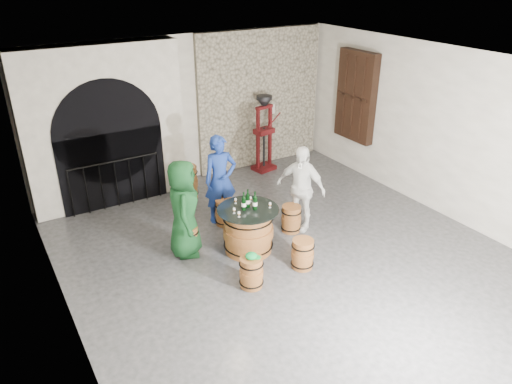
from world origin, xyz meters
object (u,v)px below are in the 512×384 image
barrel_stool_right (291,219)px  wine_bottle_left (244,203)px  barrel_table (248,230)px  corking_press (264,128)px  person_blue (220,180)px  side_barrel (186,182)px  person_white (301,188)px  barrel_stool_far (225,212)px  wine_bottle_center (255,202)px  barrel_stool_near_left (251,272)px  barrel_stool_near_right (303,254)px  person_green (184,209)px  wine_bottle_right (248,200)px  barrel_stool_left (188,240)px

barrel_stool_right → wine_bottle_left: (-1.09, -0.15, 0.68)m
barrel_table → corking_press: size_ratio=0.58×
person_blue → corking_press: bearing=49.2°
barrel_table → side_barrel: barrel_table is taller
barrel_table → person_white: person_white is taller
barrel_stool_far → wine_bottle_center: 1.29m
person_white → side_barrel: 2.66m
barrel_stool_near_left → person_white: (1.71, 1.11, 0.56)m
barrel_table → barrel_stool_far: barrel_table is taller
barrel_stool_right → person_white: person_white is taller
barrel_stool_near_right → barrel_stool_near_left: size_ratio=1.00×
barrel_stool_near_left → person_green: bearing=108.8°
barrel_stool_right → wine_bottle_center: bearing=-166.0°
wine_bottle_right → corking_press: size_ratio=0.18×
person_blue → wine_bottle_center: (-0.01, -1.27, 0.08)m
barrel_stool_far → side_barrel: 1.46m
barrel_table → barrel_stool_left: (-0.92, 0.46, -0.15)m
barrel_stool_right → wine_bottle_left: 1.30m
barrel_stool_far → wine_bottle_left: (-0.16, -1.01, 0.68)m
barrel_table → barrel_stool_far: bearing=85.0°
person_white → person_green: bearing=-126.2°
person_white → side_barrel: (-1.31, 2.27, -0.46)m
barrel_stool_right → barrel_stool_near_left: bearing=-144.2°
barrel_stool_right → wine_bottle_left: wine_bottle_left is taller
person_white → wine_bottle_right: size_ratio=4.99×
barrel_stool_near_right → person_green: bearing=136.3°
barrel_stool_right → wine_bottle_center: 1.17m
barrel_stool_left → person_blue: size_ratio=0.30×
wine_bottle_right → side_barrel: wine_bottle_right is taller
person_green → person_blue: bearing=-31.5°
barrel_stool_right → wine_bottle_center: size_ratio=1.57×
barrel_stool_far → wine_bottle_left: size_ratio=1.57×
wine_bottle_center → side_barrel: size_ratio=0.46×
barrel_table → corking_press: (2.13, 2.91, 0.65)m
corking_press → barrel_stool_near_left: bearing=-134.9°
barrel_stool_far → barrel_stool_near_left: (-0.57, -1.94, 0.00)m
person_blue → corking_press: 2.65m
person_green → wine_bottle_right: person_green is taller
barrel_table → barrel_stool_near_right: barrel_table is taller
barrel_stool_left → barrel_table: bearing=-26.8°
barrel_stool_left → corking_press: (3.05, 2.44, 0.80)m
barrel_stool_left → corking_press: bearing=38.7°
barrel_stool_right → corking_press: 3.06m
wine_bottle_center → barrel_stool_far: bearing=90.5°
person_white → wine_bottle_center: person_white is taller
barrel_stool_near_right → barrel_stool_near_left: 0.97m
barrel_stool_right → barrel_stool_near_left: (-1.49, -1.08, 0.00)m
barrel_table → wine_bottle_center: wine_bottle_center is taller
barrel_table → person_blue: size_ratio=0.61×
person_white → wine_bottle_left: person_white is taller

